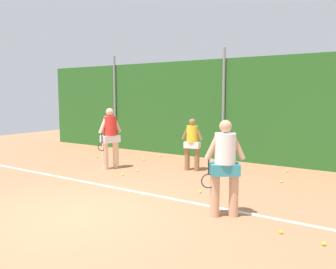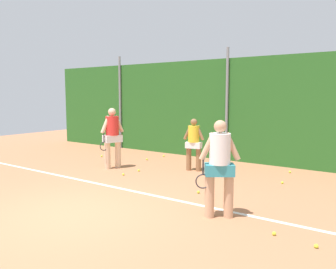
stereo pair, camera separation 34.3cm
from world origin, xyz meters
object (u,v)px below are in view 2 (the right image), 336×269
at_px(tennis_ball_1, 274,234).
at_px(tennis_ball_3, 214,166).
at_px(tennis_ball_12, 290,172).
at_px(tennis_ball_6, 102,156).
at_px(player_backcourt_far, 194,142).
at_px(tennis_ball_8, 213,164).
at_px(tennis_ball_7, 316,246).
at_px(tennis_ball_11, 282,183).
at_px(player_foreground_near, 219,163).
at_px(tennis_ball_13, 164,156).
at_px(tennis_ball_5, 139,170).
at_px(tennis_ball_4, 123,174).
at_px(tennis_ball_2, 198,192).
at_px(player_midcourt, 112,135).
at_px(tennis_ball_10, 147,159).

relative_size(tennis_ball_1, tennis_ball_3, 1.00).
bearing_deg(tennis_ball_12, tennis_ball_6, -168.26).
bearing_deg(player_backcourt_far, tennis_ball_8, -108.41).
relative_size(tennis_ball_7, tennis_ball_11, 1.00).
xyz_separation_m(player_backcourt_far, tennis_ball_8, (0.11, 1.05, -0.87)).
distance_m(player_foreground_near, tennis_ball_8, 5.01).
bearing_deg(tennis_ball_13, tennis_ball_5, -70.90).
bearing_deg(tennis_ball_13, tennis_ball_4, -74.99).
relative_size(tennis_ball_2, tennis_ball_4, 1.00).
relative_size(player_foreground_near, tennis_ball_2, 28.22).
distance_m(tennis_ball_5, tennis_ball_6, 2.94).
bearing_deg(tennis_ball_7, tennis_ball_8, 132.50).
distance_m(tennis_ball_4, tennis_ball_5, 0.67).
relative_size(player_foreground_near, tennis_ball_13, 28.22).
bearing_deg(tennis_ball_13, tennis_ball_8, -9.10).
height_order(tennis_ball_2, tennis_ball_12, same).
bearing_deg(player_midcourt, tennis_ball_7, 88.55).
distance_m(tennis_ball_6, tennis_ball_12, 6.71).
relative_size(player_backcourt_far, tennis_ball_2, 24.34).
xyz_separation_m(tennis_ball_1, tennis_ball_8, (-3.56, 4.53, 0.00)).
relative_size(tennis_ball_6, tennis_ball_8, 1.00).
bearing_deg(tennis_ball_11, player_midcourt, -167.11).
bearing_deg(tennis_ball_3, tennis_ball_4, -121.81).
height_order(player_midcourt, tennis_ball_10, player_midcourt).
xyz_separation_m(tennis_ball_5, tennis_ball_11, (4.04, 1.05, 0.00)).
distance_m(tennis_ball_4, tennis_ball_8, 3.13).
relative_size(tennis_ball_1, tennis_ball_11, 1.00).
height_order(tennis_ball_3, tennis_ball_5, same).
distance_m(player_backcourt_far, tennis_ball_4, 2.35).
bearing_deg(tennis_ball_11, tennis_ball_8, 157.91).
xyz_separation_m(tennis_ball_10, tennis_ball_12, (4.78, 0.88, 0.00)).
bearing_deg(tennis_ball_13, player_midcourt, -92.89).
xyz_separation_m(tennis_ball_5, tennis_ball_6, (-2.73, 1.08, 0.00)).
distance_m(player_midcourt, tennis_ball_1, 6.48).
distance_m(player_midcourt, tennis_ball_7, 7.15).
bearing_deg(tennis_ball_13, tennis_ball_6, -143.40).
bearing_deg(tennis_ball_7, tennis_ball_4, 161.98).
xyz_separation_m(tennis_ball_2, tennis_ball_6, (-5.43, 2.09, 0.00)).
relative_size(tennis_ball_6, tennis_ball_10, 1.00).
bearing_deg(player_foreground_near, tennis_ball_13, -79.23).
bearing_deg(player_midcourt, tennis_ball_1, 87.34).
height_order(tennis_ball_7, tennis_ball_10, same).
relative_size(player_foreground_near, tennis_ball_11, 28.22).
bearing_deg(tennis_ball_11, tennis_ball_3, 161.22).
xyz_separation_m(tennis_ball_1, tennis_ball_4, (-4.99, 1.74, 0.00)).
height_order(tennis_ball_1, tennis_ball_10, same).
height_order(player_foreground_near, tennis_ball_13, player_foreground_near).
bearing_deg(tennis_ball_1, player_midcourt, 158.84).
bearing_deg(tennis_ball_7, player_foreground_near, 169.06).
bearing_deg(tennis_ball_4, tennis_ball_11, 22.99).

